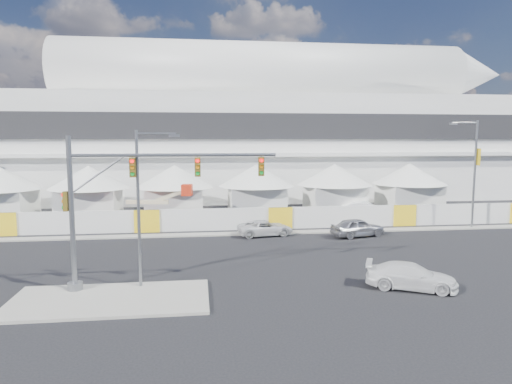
{
  "coord_description": "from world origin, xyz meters",
  "views": [
    {
      "loc": [
        -1.44,
        -26.26,
        8.25
      ],
      "look_at": [
        3.18,
        10.0,
        3.98
      ],
      "focal_mm": 32.0,
      "sensor_mm": 36.0,
      "label": 1
    }
  ],
  "objects": [
    {
      "name": "pickup_curb",
      "position": [
        4.21,
        11.7,
        0.66
      ],
      "size": [
        2.79,
        4.99,
        1.32
      ],
      "primitive_type": "imported",
      "rotation": [
        0.0,
        0.0,
        1.7
      ],
      "color": "silver",
      "rests_on": "ground"
    },
    {
      "name": "lot_car_b",
      "position": [
        25.71,
        19.48,
        0.63
      ],
      "size": [
        2.16,
        3.92,
        1.26
      ],
      "primitive_type": "imported",
      "rotation": [
        0.0,
        0.0,
        1.38
      ],
      "color": "black",
      "rests_on": "ground"
    },
    {
      "name": "median_island",
      "position": [
        -6.0,
        -3.0,
        0.07
      ],
      "size": [
        10.0,
        5.0,
        0.15
      ],
      "primitive_type": "cube",
      "color": "gray",
      "rests_on": "ground"
    },
    {
      "name": "lot_car_c",
      "position": [
        -16.42,
        17.74,
        0.63
      ],
      "size": [
        2.51,
        4.6,
        1.26
      ],
      "primitive_type": "imported",
      "rotation": [
        0.0,
        0.0,
        1.75
      ],
      "color": "silver",
      "rests_on": "ground"
    },
    {
      "name": "ground",
      "position": [
        0.0,
        0.0,
        0.0
      ],
      "size": [
        160.0,
        160.0,
        0.0
      ],
      "primitive_type": "plane",
      "color": "black",
      "rests_on": "ground"
    },
    {
      "name": "streetlight_curb",
      "position": [
        23.47,
        12.5,
        5.75
      ],
      "size": [
        2.93,
        0.66,
        9.91
      ],
      "color": "slate",
      "rests_on": "ground"
    },
    {
      "name": "far_curb",
      "position": [
        20.0,
        12.5,
        0.06
      ],
      "size": [
        80.0,
        1.2,
        0.12
      ],
      "primitive_type": "cube",
      "color": "gray",
      "rests_on": "ground"
    },
    {
      "name": "streetlight_median",
      "position": [
        -4.46,
        -1.15,
        5.06
      ],
      "size": [
        2.37,
        0.24,
        8.56
      ],
      "color": "slate",
      "rests_on": "median_island"
    },
    {
      "name": "lot_car_a",
      "position": [
        16.28,
        20.3,
        0.78
      ],
      "size": [
        3.26,
        4.98,
        1.55
      ],
      "primitive_type": "imported",
      "rotation": [
        0.0,
        0.0,
        1.2
      ],
      "color": "white",
      "rests_on": "ground"
    },
    {
      "name": "pickup_near",
      "position": [
        10.16,
        -3.08,
        0.71
      ],
      "size": [
        3.77,
        5.26,
        1.42
      ],
      "primitive_type": "imported",
      "rotation": [
        0.0,
        0.0,
        1.16
      ],
      "color": "silver",
      "rests_on": "ground"
    },
    {
      "name": "sedan_silver",
      "position": [
        11.92,
        10.34,
        0.79
      ],
      "size": [
        2.93,
        4.95,
        1.58
      ],
      "primitive_type": "imported",
      "rotation": [
        0.0,
        0.0,
        1.81
      ],
      "color": "#9E9EA2",
      "rests_on": "ground"
    },
    {
      "name": "traffic_mast",
      "position": [
        -5.87,
        -1.38,
        4.75
      ],
      "size": [
        11.34,
        0.8,
        8.26
      ],
      "color": "gray",
      "rests_on": "median_island"
    },
    {
      "name": "stadium",
      "position": [
        8.71,
        41.5,
        9.45
      ],
      "size": [
        80.0,
        24.8,
        21.98
      ],
      "color": "silver",
      "rests_on": "ground"
    },
    {
      "name": "boom_lift",
      "position": [
        -6.92,
        18.65,
        1.05
      ],
      "size": [
        7.79,
        2.31,
        3.89
      ],
      "rotation": [
        0.0,
        0.0,
        -0.16
      ],
      "color": "red",
      "rests_on": "ground"
    },
    {
      "name": "hoarding_fence",
      "position": [
        6.0,
        14.5,
        1.0
      ],
      "size": [
        70.0,
        0.25,
        2.0
      ],
      "primitive_type": "cube",
      "color": "silver",
      "rests_on": "ground"
    },
    {
      "name": "tent_row",
      "position": [
        0.5,
        24.0,
        3.15
      ],
      "size": [
        53.4,
        8.4,
        5.4
      ],
      "color": "silver",
      "rests_on": "ground"
    }
  ]
}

